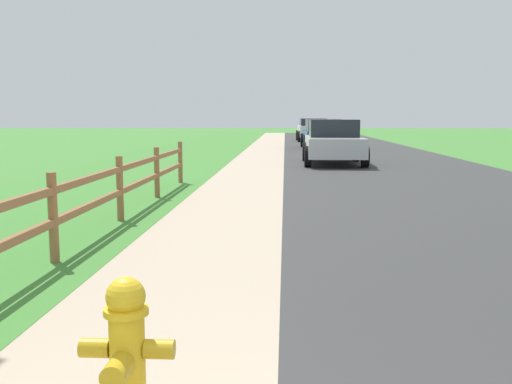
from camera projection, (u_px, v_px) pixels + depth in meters
name	position (u px, v px, depth m)	size (l,w,h in m)	color
ground_plane	(284.00, 155.00, 25.83)	(120.00, 120.00, 0.00)	#438535
road_asphalt	(358.00, 152.00, 27.63)	(7.00, 66.00, 0.01)	#373737
curb_concrete	(222.00, 152.00, 27.96)	(6.00, 66.00, 0.01)	#BDA78D
grass_verge	(191.00, 152.00, 28.03)	(5.00, 66.00, 0.00)	#438535
fire_hydrant	(127.00, 357.00, 2.98)	(0.49, 0.40, 0.87)	yellow
rail_fence	(92.00, 194.00, 8.01)	(0.11, 13.73, 1.05)	#925F3C
parked_suv_silver	(333.00, 142.00, 20.70)	(2.14, 4.33, 1.57)	#B7BABF
parked_car_blue	(323.00, 133.00, 30.90)	(2.25, 4.90, 1.55)	navy
parked_car_white	(313.00, 129.00, 40.00)	(2.25, 4.37, 1.55)	white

